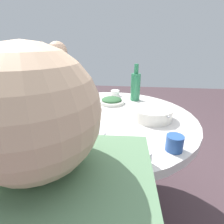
# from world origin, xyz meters

# --- Properties ---
(ground) EXTENTS (8.00, 8.00, 0.00)m
(ground) POSITION_xyz_m (0.00, 0.00, 0.00)
(ground) COLOR #453338
(round_dining_table) EXTENTS (1.17, 1.17, 0.75)m
(round_dining_table) POSITION_xyz_m (0.00, 0.00, 0.66)
(round_dining_table) COLOR #99999E
(round_dining_table) RESTS_ON ground
(rice_bowl) EXTENTS (0.28, 0.28, 0.10)m
(rice_bowl) POSITION_xyz_m (-0.39, 0.08, 0.80)
(rice_bowl) COLOR #B2B5BA
(rice_bowl) RESTS_ON round_dining_table
(soup_bowl) EXTENTS (0.25, 0.25, 0.07)m
(soup_bowl) POSITION_xyz_m (-0.01, -0.30, 0.79)
(soup_bowl) COLOR white
(soup_bowl) RESTS_ON round_dining_table
(dish_shrimp) EXTENTS (0.24, 0.24, 0.04)m
(dish_shrimp) POSITION_xyz_m (-0.12, 0.33, 0.77)
(dish_shrimp) COLOR white
(dish_shrimp) RESTS_ON round_dining_table
(dish_greens) EXTENTS (0.20, 0.20, 0.05)m
(dish_greens) POSITION_xyz_m (0.26, -0.01, 0.78)
(dish_greens) COLOR silver
(dish_greens) RESTS_ON round_dining_table
(dish_tofu_braise) EXTENTS (0.24, 0.24, 0.04)m
(dish_tofu_braise) POSITION_xyz_m (0.28, 0.32, 0.77)
(dish_tofu_braise) COLOR silver
(dish_tofu_braise) RESTS_ON round_dining_table
(green_bottle) EXTENTS (0.08, 0.08, 0.30)m
(green_bottle) POSITION_xyz_m (0.37, -0.19, 0.87)
(green_bottle) COLOR #2E7E52
(green_bottle) RESTS_ON round_dining_table
(tea_cup_near) EXTENTS (0.06, 0.06, 0.07)m
(tea_cup_near) POSITION_xyz_m (-0.48, -0.23, 0.79)
(tea_cup_near) COLOR white
(tea_cup_near) RESTS_ON round_dining_table
(tea_cup_far) EXTENTS (0.08, 0.08, 0.07)m
(tea_cup_far) POSITION_xyz_m (-0.36, -0.37, 0.79)
(tea_cup_far) COLOR #295098
(tea_cup_far) RESTS_ON round_dining_table
(tea_cup_side) EXTENTS (0.08, 0.08, 0.05)m
(tea_cup_side) POSITION_xyz_m (0.47, -0.02, 0.78)
(tea_cup_side) COLOR white
(tea_cup_side) RESTS_ON round_dining_table
(stool_for_diner_right) EXTENTS (0.31, 0.31, 0.46)m
(stool_for_diner_right) POSITION_xyz_m (0.66, 0.57, 0.23)
(stool_for_diner_right) COLOR brown
(stool_for_diner_right) RESTS_ON ground
(diner_right) EXTENTS (0.47, 0.46, 0.76)m
(diner_right) POSITION_xyz_m (0.66, 0.57, 0.78)
(diner_right) COLOR #2D333D
(diner_right) RESTS_ON stool_for_diner_right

